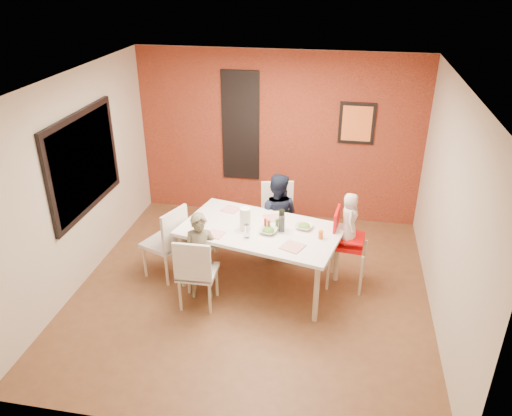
% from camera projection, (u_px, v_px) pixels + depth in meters
% --- Properties ---
extents(ground, '(4.50, 4.50, 0.00)m').
position_uv_depth(ground, '(252.00, 290.00, 6.52)').
color(ground, brown).
rests_on(ground, ground).
extents(ceiling, '(4.50, 4.50, 0.02)m').
position_uv_depth(ceiling, '(251.00, 82.00, 5.31)').
color(ceiling, white).
rests_on(ceiling, wall_back).
extents(wall_back, '(4.50, 0.02, 2.70)m').
position_uv_depth(wall_back, '(278.00, 137.00, 7.90)').
color(wall_back, beige).
rests_on(wall_back, ground).
extents(wall_front, '(4.50, 0.02, 2.70)m').
position_uv_depth(wall_front, '(198.00, 316.00, 3.94)').
color(wall_front, beige).
rests_on(wall_front, ground).
extents(wall_left, '(0.02, 4.50, 2.70)m').
position_uv_depth(wall_left, '(76.00, 183.00, 6.28)').
color(wall_left, beige).
rests_on(wall_left, ground).
extents(wall_right, '(0.02, 4.50, 2.70)m').
position_uv_depth(wall_right, '(449.00, 212.00, 5.56)').
color(wall_right, beige).
rests_on(wall_right, ground).
extents(brick_accent_wall, '(4.50, 0.02, 2.70)m').
position_uv_depth(brick_accent_wall, '(278.00, 137.00, 7.88)').
color(brick_accent_wall, maroon).
rests_on(brick_accent_wall, ground).
extents(picture_window_frame, '(0.05, 1.70, 1.30)m').
position_uv_depth(picture_window_frame, '(84.00, 162.00, 6.36)').
color(picture_window_frame, black).
rests_on(picture_window_frame, wall_left).
extents(picture_window_pane, '(0.02, 1.55, 1.15)m').
position_uv_depth(picture_window_pane, '(85.00, 162.00, 6.36)').
color(picture_window_pane, black).
rests_on(picture_window_pane, wall_left).
extents(glassblock_strip, '(0.55, 0.03, 1.70)m').
position_uv_depth(glassblock_strip, '(241.00, 126.00, 7.90)').
color(glassblock_strip, silver).
rests_on(glassblock_strip, wall_back).
extents(glassblock_surround, '(0.60, 0.03, 1.76)m').
position_uv_depth(glassblock_surround, '(241.00, 126.00, 7.89)').
color(glassblock_surround, black).
rests_on(glassblock_surround, wall_back).
extents(art_print_frame, '(0.54, 0.03, 0.64)m').
position_uv_depth(art_print_frame, '(357.00, 123.00, 7.53)').
color(art_print_frame, black).
rests_on(art_print_frame, wall_back).
extents(art_print_canvas, '(0.44, 0.01, 0.54)m').
position_uv_depth(art_print_canvas, '(357.00, 124.00, 7.52)').
color(art_print_canvas, orange).
rests_on(art_print_canvas, wall_back).
extents(dining_table, '(2.17, 1.52, 0.82)m').
position_uv_depth(dining_table, '(261.00, 234.00, 6.34)').
color(dining_table, white).
rests_on(dining_table, ground).
extents(chair_near, '(0.46, 0.46, 0.97)m').
position_uv_depth(chair_near, '(196.00, 270.00, 5.96)').
color(chair_near, beige).
rests_on(chair_near, ground).
extents(chair_far, '(0.56, 0.56, 1.01)m').
position_uv_depth(chair_far, '(278.00, 213.00, 7.26)').
color(chair_far, white).
rests_on(chair_far, ground).
extents(chair_left, '(0.62, 0.62, 1.03)m').
position_uv_depth(chair_left, '(169.00, 239.00, 6.56)').
color(chair_left, beige).
rests_on(chair_left, ground).
extents(high_chair, '(0.50, 0.50, 1.07)m').
position_uv_depth(high_chair, '(345.00, 241.00, 6.38)').
color(high_chair, red).
rests_on(high_chair, ground).
extents(child_near, '(0.47, 0.36, 1.17)m').
position_uv_depth(child_near, '(201.00, 257.00, 6.16)').
color(child_near, brown).
rests_on(child_near, ground).
extents(child_far, '(0.66, 0.53, 1.28)m').
position_uv_depth(child_far, '(277.00, 216.00, 7.00)').
color(child_far, black).
rests_on(child_far, ground).
extents(toddler, '(0.24, 0.35, 0.68)m').
position_uv_depth(toddler, '(349.00, 219.00, 6.22)').
color(toddler, beige).
rests_on(toddler, high_chair).
extents(plate_near_left, '(0.24, 0.24, 0.01)m').
position_uv_depth(plate_near_left, '(216.00, 234.00, 6.17)').
color(plate_near_left, white).
rests_on(plate_near_left, dining_table).
extents(plate_far_mid, '(0.28, 0.28, 0.01)m').
position_uv_depth(plate_far_mid, '(273.00, 218.00, 6.54)').
color(plate_far_mid, silver).
rests_on(plate_far_mid, dining_table).
extents(plate_near_right, '(0.32, 0.32, 0.01)m').
position_uv_depth(plate_near_right, '(292.00, 247.00, 5.89)').
color(plate_near_right, white).
rests_on(plate_near_right, dining_table).
extents(plate_far_left, '(0.27, 0.27, 0.01)m').
position_uv_depth(plate_far_left, '(230.00, 209.00, 6.77)').
color(plate_far_left, white).
rests_on(plate_far_left, dining_table).
extents(salad_bowl_a, '(0.26, 0.26, 0.05)m').
position_uv_depth(salad_bowl_a, '(268.00, 231.00, 6.19)').
color(salad_bowl_a, silver).
rests_on(salad_bowl_a, dining_table).
extents(salad_bowl_b, '(0.27, 0.27, 0.05)m').
position_uv_depth(salad_bowl_b, '(304.00, 227.00, 6.29)').
color(salad_bowl_b, white).
rests_on(salad_bowl_b, dining_table).
extents(wine_bottle, '(0.07, 0.07, 0.28)m').
position_uv_depth(wine_bottle, '(282.00, 220.00, 6.21)').
color(wine_bottle, black).
rests_on(wine_bottle, dining_table).
extents(wine_glass_a, '(0.06, 0.06, 0.18)m').
position_uv_depth(wine_glass_a, '(247.00, 231.00, 6.06)').
color(wine_glass_a, white).
rests_on(wine_glass_a, dining_table).
extents(wine_glass_b, '(0.08, 0.08, 0.22)m').
position_uv_depth(wine_glass_b, '(282.00, 225.00, 6.16)').
color(wine_glass_b, white).
rests_on(wine_glass_b, dining_table).
extents(paper_towel_roll, '(0.13, 0.13, 0.30)m').
position_uv_depth(paper_towel_roll, '(245.00, 219.00, 6.21)').
color(paper_towel_roll, white).
rests_on(paper_towel_roll, dining_table).
extents(condiment_red, '(0.04, 0.04, 0.14)m').
position_uv_depth(condiment_red, '(265.00, 224.00, 6.27)').
color(condiment_red, red).
rests_on(condiment_red, dining_table).
extents(condiment_green, '(0.04, 0.04, 0.15)m').
position_uv_depth(condiment_green, '(277.00, 224.00, 6.24)').
color(condiment_green, '#3C7C29').
rests_on(condiment_green, dining_table).
extents(condiment_brown, '(0.04, 0.04, 0.14)m').
position_uv_depth(condiment_brown, '(269.00, 226.00, 6.22)').
color(condiment_brown, brown).
rests_on(condiment_brown, dining_table).
extents(sippy_cup, '(0.06, 0.06, 0.10)m').
position_uv_depth(sippy_cup, '(321.00, 235.00, 6.06)').
color(sippy_cup, '#D75D17').
rests_on(sippy_cup, dining_table).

